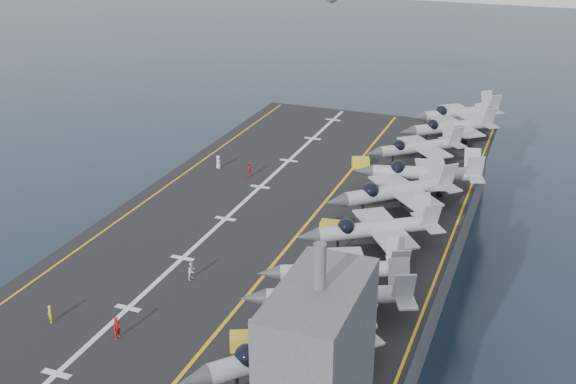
% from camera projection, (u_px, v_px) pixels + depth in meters
% --- Properties ---
extents(ground, '(500.00, 500.00, 0.00)m').
position_uv_depth(ground, '(276.00, 308.00, 83.07)').
color(ground, '#142135').
rests_on(ground, ground).
extents(hull, '(36.00, 90.00, 10.00)m').
position_uv_depth(hull, '(275.00, 270.00, 81.12)').
color(hull, '#56595E').
rests_on(hull, ground).
extents(flight_deck, '(38.00, 92.00, 0.40)m').
position_uv_depth(flight_deck, '(275.00, 229.00, 79.09)').
color(flight_deck, black).
rests_on(flight_deck, hull).
extents(foul_line, '(0.35, 90.00, 0.02)m').
position_uv_depth(foul_line, '(301.00, 231.00, 78.02)').
color(foul_line, gold).
rests_on(foul_line, flight_deck).
extents(landing_centerline, '(0.50, 90.00, 0.02)m').
position_uv_depth(landing_centerline, '(225.00, 219.00, 80.98)').
color(landing_centerline, silver).
rests_on(landing_centerline, flight_deck).
extents(deck_edge_port, '(0.25, 90.00, 0.02)m').
position_uv_depth(deck_edge_port, '(141.00, 205.00, 84.59)').
color(deck_edge_port, gold).
rests_on(deck_edge_port, flight_deck).
extents(deck_edge_stbd, '(0.25, 90.00, 0.02)m').
position_uv_depth(deck_edge_stbd, '(445.00, 255.00, 72.93)').
color(deck_edge_stbd, gold).
rests_on(deck_edge_stbd, flight_deck).
extents(island_superstructure, '(5.00, 10.00, 15.00)m').
position_uv_depth(island_superstructure, '(318.00, 350.00, 45.35)').
color(island_superstructure, '#56595E').
rests_on(island_superstructure, flight_deck).
extents(fighter_jet_1, '(18.24, 18.74, 5.46)m').
position_uv_depth(fighter_jet_1, '(290.00, 348.00, 53.68)').
color(fighter_jet_1, gray).
rests_on(fighter_jet_1, flight_deck).
extents(fighter_jet_2, '(17.41, 14.91, 5.11)m').
position_uv_depth(fighter_jet_2, '(339.00, 294.00, 61.11)').
color(fighter_jet_2, '#9BA5AC').
rests_on(fighter_jet_2, flight_deck).
extents(fighter_jet_3, '(16.39, 14.22, 4.79)m').
position_uv_depth(fighter_jet_3, '(343.00, 269.00, 65.45)').
color(fighter_jet_3, '#9298A1').
rests_on(fighter_jet_3, flight_deck).
extents(fighter_jet_4, '(17.92, 16.74, 5.18)m').
position_uv_depth(fighter_jet_4, '(377.00, 227.00, 73.07)').
color(fighter_jet_4, gray).
rests_on(fighter_jet_4, flight_deck).
extents(fighter_jet_5, '(18.89, 18.67, 5.54)m').
position_uv_depth(fighter_jet_5, '(398.00, 190.00, 81.65)').
color(fighter_jet_5, '#959CA4').
rests_on(fighter_jet_5, flight_deck).
extents(fighter_jet_6, '(17.61, 14.09, 5.34)m').
position_uv_depth(fighter_jet_6, '(426.00, 172.00, 87.06)').
color(fighter_jet_6, '#949DA5').
rests_on(fighter_jet_6, flight_deck).
extents(fighter_jet_7, '(16.66, 16.29, 4.86)m').
position_uv_depth(fighter_jet_7, '(419.00, 146.00, 96.46)').
color(fighter_jet_7, '#90989E').
rests_on(fighter_jet_7, flight_deck).
extents(fighter_jet_8, '(17.65, 16.97, 5.12)m').
position_uv_depth(fighter_jet_8, '(452.00, 126.00, 104.17)').
color(fighter_jet_8, gray).
rests_on(fighter_jet_8, flight_deck).
extents(tow_cart_a, '(2.58, 2.21, 1.31)m').
position_uv_depth(tow_cart_a, '(243.00, 341.00, 58.05)').
color(tow_cart_a, gold).
rests_on(tow_cart_a, flight_deck).
extents(tow_cart_b, '(2.40, 1.69, 1.36)m').
position_uv_depth(tow_cart_b, '(331.00, 228.00, 77.34)').
color(tow_cart_b, gold).
rests_on(tow_cart_b, flight_deck).
extents(tow_cart_c, '(2.62, 2.20, 1.34)m').
position_uv_depth(tow_cart_c, '(361.00, 163.00, 95.62)').
color(tow_cart_c, gold).
rests_on(tow_cart_c, flight_deck).
extents(crew_1, '(1.17, 1.12, 1.63)m').
position_uv_depth(crew_1, '(50.00, 314.00, 61.41)').
color(crew_1, yellow).
rests_on(crew_1, flight_deck).
extents(crew_4, '(1.18, 1.35, 1.88)m').
position_uv_depth(crew_4, '(249.00, 170.00, 92.43)').
color(crew_4, red).
rests_on(crew_4, flight_deck).
extents(crew_5, '(1.15, 1.29, 1.80)m').
position_uv_depth(crew_5, '(218.00, 162.00, 95.15)').
color(crew_5, white).
rests_on(crew_5, flight_deck).
extents(crew_6, '(1.06, 1.36, 2.01)m').
position_uv_depth(crew_6, '(117.00, 328.00, 59.15)').
color(crew_6, '#B21919').
rests_on(crew_6, flight_deck).
extents(crew_7, '(0.84, 1.13, 1.74)m').
position_uv_depth(crew_7, '(192.00, 271.00, 68.23)').
color(crew_7, white).
rests_on(crew_7, flight_deck).
extents(fighter_jet_9, '(17.65, 16.97, 5.12)m').
position_uv_depth(fighter_jet_9, '(460.00, 112.00, 110.61)').
color(fighter_jet_9, gray).
rests_on(fighter_jet_9, flight_deck).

